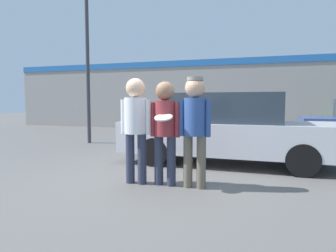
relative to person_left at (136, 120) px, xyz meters
name	(u,v)px	position (x,y,z in m)	size (l,w,h in m)	color
ground_plane	(162,181)	(0.37, 0.28, -1.08)	(56.00, 56.00, 0.00)	#5B5956
storefront_building	(229,94)	(0.37, 9.79, 0.65)	(24.00, 0.22, 3.41)	gray
person_left	(136,120)	(0.00, 0.00, 0.00)	(0.55, 0.38, 1.79)	#2D3347
person_middle_with_frisbee	(165,124)	(0.50, 0.05, -0.05)	(0.51, 0.56, 1.73)	#2D3347
person_right	(195,121)	(1.01, 0.06, 0.00)	(0.52, 0.35, 1.79)	#665B4C
parked_car_near	(227,129)	(1.26, 2.18, -0.30)	(4.74, 1.79, 1.58)	silver
street_lamp	(95,44)	(-3.32, 4.11, 2.21)	(1.45, 0.35, 5.26)	#38383D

